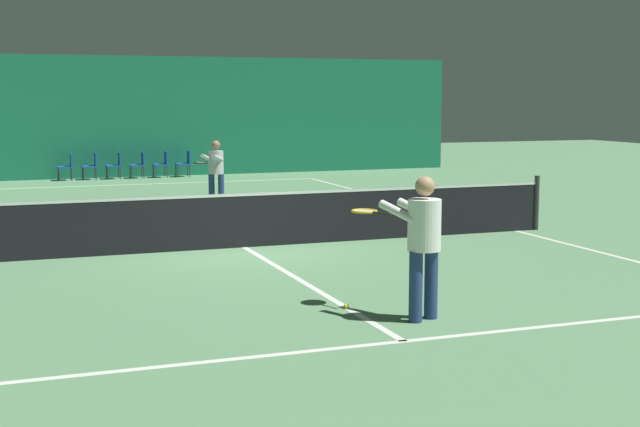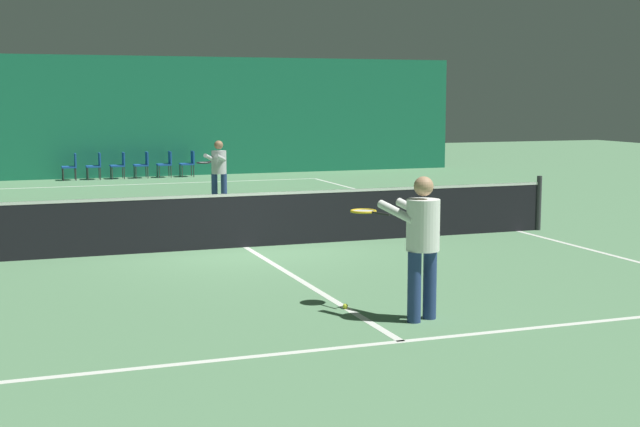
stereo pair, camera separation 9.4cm
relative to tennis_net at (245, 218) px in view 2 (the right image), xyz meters
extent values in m
plane|color=#56845B|center=(0.00, 0.00, -0.51)|extent=(60.00, 60.00, 0.00)
cube|color=#196B4C|center=(0.00, 14.49, 1.44)|extent=(23.00, 0.12, 3.91)
cube|color=silver|center=(0.00, 11.90, -0.51)|extent=(11.00, 0.10, 0.00)
cube|color=silver|center=(0.00, 6.40, -0.51)|extent=(8.25, 0.10, 0.00)
cube|color=silver|center=(0.00, -6.40, -0.51)|extent=(8.25, 0.10, 0.00)
cube|color=silver|center=(5.50, 0.00, -0.51)|extent=(0.10, 23.80, 0.00)
cube|color=silver|center=(0.00, 0.00, -0.51)|extent=(0.10, 12.80, 0.00)
cube|color=black|center=(0.00, 0.00, -0.04)|extent=(11.90, 0.02, 0.95)
cube|color=white|center=(0.00, 0.00, 0.41)|extent=(11.90, 0.02, 0.05)
cylinder|color=#333338|center=(5.95, 0.00, 0.02)|extent=(0.10, 0.10, 1.07)
cylinder|color=navy|center=(0.49, -5.69, -0.09)|extent=(0.21, 0.21, 0.83)
cylinder|color=navy|center=(0.74, -5.60, -0.09)|extent=(0.21, 0.21, 0.83)
cylinder|color=white|center=(0.61, -5.65, 0.62)|extent=(0.50, 0.50, 0.60)
sphere|color=tan|center=(0.61, -5.65, 1.07)|extent=(0.23, 0.23, 0.23)
cylinder|color=white|center=(0.37, -5.45, 0.76)|extent=(0.30, 0.57, 0.24)
cylinder|color=white|center=(0.66, -5.33, 0.76)|extent=(0.30, 0.57, 0.24)
cylinder|color=black|center=(0.36, -4.99, 0.69)|extent=(0.14, 0.30, 0.03)
torus|color=gold|center=(0.26, -4.71, 0.69)|extent=(0.43, 0.43, 0.03)
cylinder|color=silver|center=(0.26, -4.71, 0.69)|extent=(0.36, 0.36, 0.00)
cylinder|color=navy|center=(1.08, 5.97, -0.13)|extent=(0.20, 0.20, 0.76)
cylinder|color=navy|center=(0.88, 6.11, -0.13)|extent=(0.20, 0.20, 0.76)
cylinder|color=#B7B7BC|center=(0.98, 6.04, 0.53)|extent=(0.50, 0.50, 0.55)
sphere|color=#936B4C|center=(0.98, 6.04, 0.95)|extent=(0.21, 0.21, 0.21)
cylinder|color=#B7B7BC|center=(0.96, 5.75, 0.66)|extent=(0.38, 0.48, 0.22)
cylinder|color=#B7B7BC|center=(0.72, 5.92, 0.66)|extent=(0.38, 0.48, 0.22)
cylinder|color=black|center=(0.61, 5.50, 0.59)|extent=(0.20, 0.27, 0.03)
torus|color=black|center=(0.43, 5.25, 0.59)|extent=(0.46, 0.46, 0.03)
cylinder|color=silver|center=(0.43, 5.25, 0.59)|extent=(0.38, 0.38, 0.00)
cylinder|color=#2D2D2D|center=(-2.13, 14.13, -0.32)|extent=(0.03, 0.03, 0.39)
cylinder|color=#2D2D2D|center=(-2.13, 13.75, -0.32)|extent=(0.03, 0.03, 0.39)
cylinder|color=#2D2D2D|center=(-1.75, 14.13, -0.32)|extent=(0.03, 0.03, 0.39)
cylinder|color=#2D2D2D|center=(-1.75, 13.75, -0.32)|extent=(0.03, 0.03, 0.39)
cube|color=#19479E|center=(-1.94, 13.94, -0.10)|extent=(0.44, 0.44, 0.05)
cube|color=#19479E|center=(-1.74, 13.94, 0.13)|extent=(0.04, 0.44, 0.40)
cylinder|color=#2D2D2D|center=(-1.38, 14.13, -0.32)|extent=(0.03, 0.03, 0.39)
cylinder|color=#2D2D2D|center=(-1.38, 13.75, -0.32)|extent=(0.03, 0.03, 0.39)
cylinder|color=#2D2D2D|center=(-1.00, 14.13, -0.32)|extent=(0.03, 0.03, 0.39)
cylinder|color=#2D2D2D|center=(-1.00, 13.75, -0.32)|extent=(0.03, 0.03, 0.39)
cube|color=#19479E|center=(-1.19, 13.94, -0.10)|extent=(0.44, 0.44, 0.05)
cube|color=#19479E|center=(-0.99, 13.94, 0.13)|extent=(0.04, 0.44, 0.40)
cylinder|color=#2D2D2D|center=(-0.64, 14.13, -0.32)|extent=(0.03, 0.03, 0.39)
cylinder|color=#2D2D2D|center=(-0.64, 13.75, -0.32)|extent=(0.03, 0.03, 0.39)
cylinder|color=#2D2D2D|center=(-0.26, 14.13, -0.32)|extent=(0.03, 0.03, 0.39)
cylinder|color=#2D2D2D|center=(-0.26, 13.75, -0.32)|extent=(0.03, 0.03, 0.39)
cube|color=#19479E|center=(-0.45, 13.94, -0.10)|extent=(0.44, 0.44, 0.05)
cube|color=#19479E|center=(-0.25, 13.94, 0.13)|extent=(0.04, 0.44, 0.40)
cylinder|color=#2D2D2D|center=(0.11, 14.13, -0.32)|extent=(0.03, 0.03, 0.39)
cylinder|color=#2D2D2D|center=(0.11, 13.75, -0.32)|extent=(0.03, 0.03, 0.39)
cylinder|color=#2D2D2D|center=(0.49, 14.13, -0.32)|extent=(0.03, 0.03, 0.39)
cylinder|color=#2D2D2D|center=(0.49, 13.75, -0.32)|extent=(0.03, 0.03, 0.39)
cube|color=#19479E|center=(0.30, 13.94, -0.10)|extent=(0.44, 0.44, 0.05)
cube|color=#19479E|center=(0.50, 13.94, 0.13)|extent=(0.04, 0.44, 0.40)
cylinder|color=#2D2D2D|center=(0.85, 14.13, -0.32)|extent=(0.03, 0.03, 0.39)
cylinder|color=#2D2D2D|center=(0.85, 13.75, -0.32)|extent=(0.03, 0.03, 0.39)
cylinder|color=#2D2D2D|center=(1.23, 14.13, -0.32)|extent=(0.03, 0.03, 0.39)
cylinder|color=#2D2D2D|center=(1.23, 13.75, -0.32)|extent=(0.03, 0.03, 0.39)
cube|color=#19479E|center=(1.04, 13.94, -0.10)|extent=(0.44, 0.44, 0.05)
cube|color=#19479E|center=(1.24, 13.94, 0.13)|extent=(0.04, 0.44, 0.40)
cylinder|color=#2D2D2D|center=(1.59, 14.13, -0.32)|extent=(0.03, 0.03, 0.39)
cylinder|color=#2D2D2D|center=(1.59, 13.75, -0.32)|extent=(0.03, 0.03, 0.39)
cylinder|color=#2D2D2D|center=(1.97, 14.13, -0.32)|extent=(0.03, 0.03, 0.39)
cylinder|color=#2D2D2D|center=(1.97, 13.75, -0.32)|extent=(0.03, 0.03, 0.39)
cube|color=#19479E|center=(1.78, 13.94, -0.10)|extent=(0.44, 0.44, 0.05)
cube|color=#19479E|center=(1.98, 13.94, 0.13)|extent=(0.04, 0.44, 0.40)
sphere|color=#D1DB33|center=(-0.02, -4.81, -0.48)|extent=(0.07, 0.07, 0.07)
camera|label=1|loc=(-4.07, -14.81, 2.10)|focal=50.00mm
camera|label=2|loc=(-3.98, -14.84, 2.10)|focal=50.00mm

